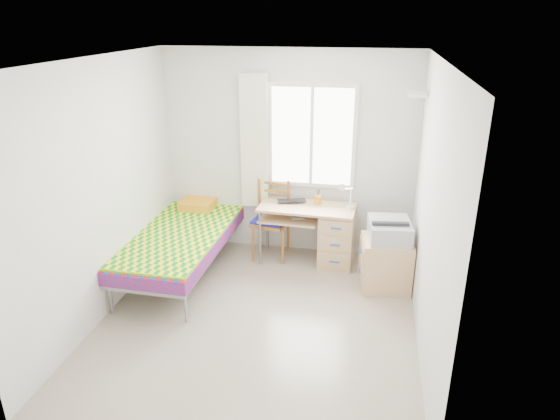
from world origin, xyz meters
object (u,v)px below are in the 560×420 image
object	(u,v)px
bed	(183,237)
printer	(389,230)
cabinet	(385,264)
desk	(331,233)
chair	(272,215)

from	to	relation	value
bed	printer	xyz separation A→B (m)	(2.43, 0.08, 0.26)
cabinet	desk	bearing A→B (deg)	136.06
desk	printer	distance (m)	0.88
chair	printer	bearing A→B (deg)	-10.36
cabinet	printer	xyz separation A→B (m)	(0.01, 0.03, 0.41)
desk	printer	world-z (taller)	printer
desk	chair	xyz separation A→B (m)	(-0.77, 0.08, 0.15)
chair	printer	xyz separation A→B (m)	(1.46, -0.55, 0.16)
desk	cabinet	xyz separation A→B (m)	(0.67, -0.50, -0.10)
desk	cabinet	bearing A→B (deg)	-34.35
bed	chair	xyz separation A→B (m)	(0.97, 0.63, 0.10)
chair	cabinet	world-z (taller)	chair
bed	cabinet	xyz separation A→B (m)	(2.42, 0.05, -0.16)
desk	cabinet	world-z (taller)	desk
cabinet	printer	world-z (taller)	printer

